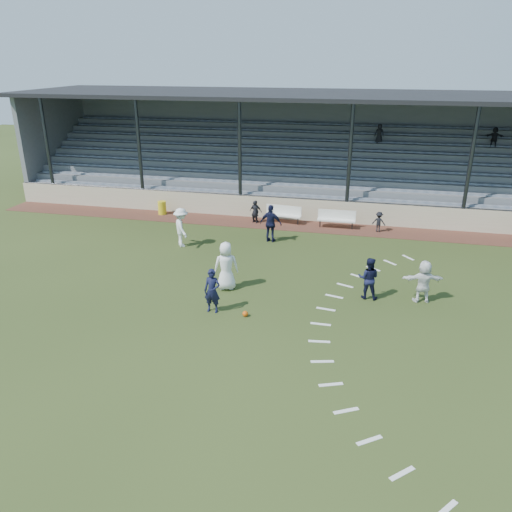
{
  "coord_description": "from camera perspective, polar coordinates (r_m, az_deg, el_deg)",
  "views": [
    {
      "loc": [
        4.01,
        -15.15,
        8.55
      ],
      "look_at": [
        0.0,
        2.5,
        1.3
      ],
      "focal_mm": 35.0,
      "sensor_mm": 36.0,
      "label": 1
    }
  ],
  "objects": [
    {
      "name": "player_navy_lead",
      "position": [
        17.81,
        -5.03,
        -3.99
      ],
      "size": [
        0.61,
        0.41,
        1.64
      ],
      "primitive_type": "imported",
      "rotation": [
        0.0,
        0.0,
        -0.03
      ],
      "color": "#121533",
      "rests_on": "ground"
    },
    {
      "name": "player_white_lead",
      "position": [
        19.44,
        -3.43,
        -1.15
      ],
      "size": [
        1.1,
        0.89,
        1.94
      ],
      "primitive_type": "imported",
      "rotation": [
        0.0,
        0.0,
        3.47
      ],
      "color": "white",
      "rests_on": "ground"
    },
    {
      "name": "cinder_track",
      "position": [
        27.33,
        3.73,
        3.57
      ],
      "size": [
        34.0,
        2.0,
        0.02
      ],
      "primitive_type": "cube",
      "color": "#512B20",
      "rests_on": "ground"
    },
    {
      "name": "bench_right",
      "position": [
        26.99,
        9.19,
        4.38
      ],
      "size": [
        2.0,
        0.46,
        0.95
      ],
      "rotation": [
        0.0,
        0.0,
        0.0
      ],
      "color": "white",
      "rests_on": "cinder_track"
    },
    {
      "name": "player_white_wing",
      "position": [
        24.17,
        -8.52,
        3.25
      ],
      "size": [
        1.28,
        1.41,
        1.89
      ],
      "primitive_type": "imported",
      "rotation": [
        0.0,
        0.0,
        2.18
      ],
      "color": "white",
      "rests_on": "ground"
    },
    {
      "name": "sub_left_far",
      "position": [
        27.56,
        -0.02,
        5.12
      ],
      "size": [
        0.76,
        0.45,
        1.22
      ],
      "primitive_type": "imported",
      "rotation": [
        0.0,
        0.0,
        2.91
      ],
      "color": "black",
      "rests_on": "cinder_track"
    },
    {
      "name": "trash_bin",
      "position": [
        29.57,
        -10.68,
        5.45
      ],
      "size": [
        0.48,
        0.48,
        0.76
      ],
      "primitive_type": "cylinder",
      "color": "yellow",
      "rests_on": "cinder_track"
    },
    {
      "name": "sub_right",
      "position": [
        26.79,
        13.86,
        3.82
      ],
      "size": [
        0.75,
        0.51,
        1.07
      ],
      "primitive_type": "imported",
      "rotation": [
        0.0,
        0.0,
        2.97
      ],
      "color": "black",
      "rests_on": "cinder_track"
    },
    {
      "name": "football",
      "position": [
        17.73,
        -1.24,
        -6.62
      ],
      "size": [
        0.21,
        0.21,
        0.21
      ],
      "primitive_type": "sphere",
      "color": "#D6530C",
      "rests_on": "ground"
    },
    {
      "name": "player_white_back",
      "position": [
        19.48,
        18.6,
        -2.76
      ],
      "size": [
        1.58,
        0.76,
        1.64
      ],
      "primitive_type": "imported",
      "rotation": [
        0.0,
        0.0,
        3.33
      ],
      "color": "white",
      "rests_on": "ground"
    },
    {
      "name": "grandstand",
      "position": [
        32.29,
        5.52,
        10.39
      ],
      "size": [
        34.6,
        9.0,
        6.61
      ],
      "color": "slate",
      "rests_on": "ground"
    },
    {
      "name": "bench_left",
      "position": [
        27.53,
        3.16,
        4.98
      ],
      "size": [
        2.03,
        0.69,
        0.95
      ],
      "rotation": [
        0.0,
        0.0,
        -0.12
      ],
      "color": "white",
      "rests_on": "cinder_track"
    },
    {
      "name": "sub_left_near",
      "position": [
        27.45,
        -0.13,
        5.09
      ],
      "size": [
        0.52,
        0.42,
        1.24
      ],
      "primitive_type": "imported",
      "rotation": [
        0.0,
        0.0,
        2.85
      ],
      "color": "black",
      "rests_on": "cinder_track"
    },
    {
      "name": "ground",
      "position": [
        17.85,
        -1.79,
        -6.8
      ],
      "size": [
        90.0,
        90.0,
        0.0
      ],
      "primitive_type": "plane",
      "color": "#2F3D19",
      "rests_on": "ground"
    },
    {
      "name": "retaining_wall",
      "position": [
        28.14,
        4.11,
        5.36
      ],
      "size": [
        34.0,
        0.18,
        1.2
      ],
      "primitive_type": "cube",
      "color": "beige",
      "rests_on": "ground"
    },
    {
      "name": "player_navy_mid",
      "position": [
        19.2,
        12.73,
        -2.49
      ],
      "size": [
        0.83,
        0.66,
        1.63
      ],
      "primitive_type": "imported",
      "rotation": [
        0.0,
        0.0,
        3.08
      ],
      "color": "#121533",
      "rests_on": "ground"
    },
    {
      "name": "player_navy_wing",
      "position": [
        24.53,
        1.72,
        3.73
      ],
      "size": [
        1.15,
        0.6,
        1.87
      ],
      "primitive_type": "imported",
      "rotation": [
        0.0,
        0.0,
        3.01
      ],
      "color": "#121533",
      "rests_on": "ground"
    },
    {
      "name": "penalty_arc",
      "position": [
        17.39,
        11.61,
        -8.09
      ],
      "size": [
        3.89,
        14.63,
        0.01
      ],
      "color": "white",
      "rests_on": "ground"
    }
  ]
}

